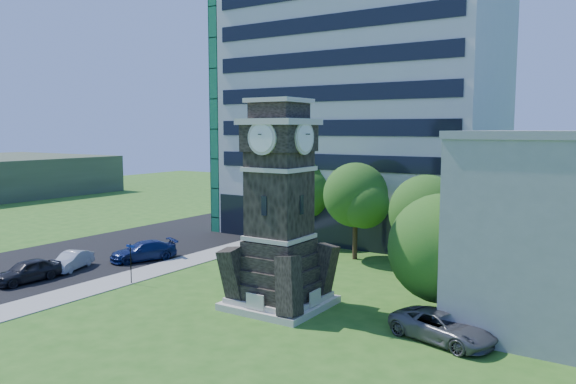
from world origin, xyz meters
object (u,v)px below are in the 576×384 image
Objects in this scene: park_bench at (253,294)px; car_street_south at (27,271)px; car_street_mid at (71,261)px; street_sign at (131,259)px; clock_tower at (279,218)px; car_east_lot at (443,327)px; car_street_north at (143,251)px.

car_street_south is at bearing 177.92° from park_bench.
car_street_mid is 1.48× the size of street_sign.
park_bench is (-1.72, -0.36, -4.74)m from clock_tower.
car_street_south reaches higher than car_street_mid.
park_bench is (-11.62, -0.17, -0.20)m from car_east_lot.
street_sign is (4.55, -5.27, 0.97)m from car_street_north.
car_east_lot is 21.14m from street_sign.
car_street_north reaches higher than car_street_mid.
car_street_mid reaches higher than park_bench.
park_bench is at bearing 106.22° from car_east_lot.
street_sign reaches higher than car_street_south.
car_street_north is at bearing 44.87° from car_street_mid.
car_street_mid is 27.85m from car_east_lot.
car_east_lot is 11.62m from park_bench.
clock_tower is 2.98× the size of car_street_mid.
clock_tower is at bearing 9.91° from car_street_north.
car_street_mid is 6.84m from street_sign.
clock_tower is 10.89m from car_east_lot.
park_bench is (16.21, 0.94, -0.13)m from car_street_mid.
car_street_mid is at bearing 164.58° from park_bench.
park_bench is (15.82, 4.73, -0.23)m from car_street_south.
clock_tower is 2.32× the size of car_street_north.
park_bench is 0.72× the size of street_sign.
car_street_south is 2.30× the size of park_bench.
clock_tower is 6.15× the size of park_bench.
street_sign reaches higher than car_east_lot.
car_street_mid is (-17.93, -1.30, -4.61)m from clock_tower.
clock_tower is at bearing 104.29° from car_east_lot.
clock_tower is 18.56m from car_street_mid.
car_east_lot is at bearing -19.35° from car_street_mid.
car_east_lot is (27.83, 1.11, 0.07)m from car_street_mid.
car_street_north is 14.60m from park_bench.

